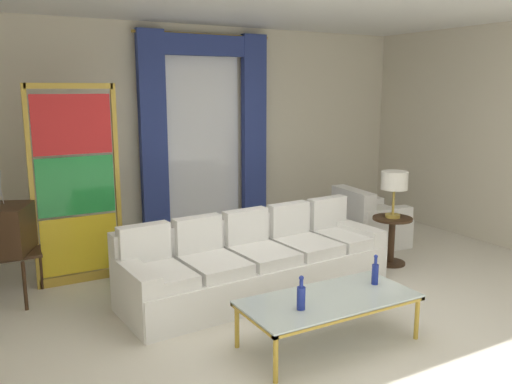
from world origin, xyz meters
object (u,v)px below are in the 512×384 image
Objects in this scene: peacock_figurine at (135,264)px; round_side_table at (392,236)px; coffee_table at (329,301)px; bottle_crystal_tall at (301,296)px; couch_white_long at (254,263)px; table_lamp_brass at (394,183)px; armchair_white at (367,224)px; stained_glass_divider at (76,190)px; vintage_tv at (4,232)px; bottle_blue_decanter at (375,273)px.

peacock_figurine is 1.01× the size of round_side_table.
bottle_crystal_tall is (-0.34, -0.08, 0.14)m from coffee_table.
table_lamp_brass reaches higher than couch_white_long.
table_lamp_brass is at bearing -110.93° from armchair_white.
peacock_figurine is 3.19m from table_lamp_brass.
armchair_white is at bearing -6.91° from stained_glass_divider.
vintage_tv reaches higher than armchair_white.
coffee_table is at bearing -91.31° from couch_white_long.
bottle_blue_decanter is (0.55, 0.06, 0.14)m from coffee_table.
round_side_table is at bearing -14.11° from vintage_tv.
bottle_crystal_tall is 0.31× the size of armchair_white.
table_lamp_brass is (4.23, -1.06, 0.30)m from vintage_tv.
armchair_white is 3.25m from peacock_figurine.
vintage_tv is at bearing 165.89° from round_side_table.
vintage_tv is (-2.33, 0.99, 0.42)m from couch_white_long.
couch_white_long is 2.10m from stained_glass_divider.
stained_glass_divider is (-2.09, 2.48, 0.54)m from bottle_blue_decanter.
couch_white_long is 1.35× the size of stained_glass_divider.
table_lamp_brass is (2.95, -0.91, 0.81)m from peacock_figurine.
stained_glass_divider reaches higher than round_side_table.
bottle_crystal_tall is 0.13× the size of stained_glass_divider.
couch_white_long is 10.71× the size of bottle_blue_decanter.
stained_glass_divider reaches higher than armchair_white.
table_lamp_brass is at bearing -17.14° from peacock_figurine.
couch_white_long is at bearing 88.69° from coffee_table.
bottle_blue_decanter is 3.66m from vintage_tv.
coffee_table is at bearing -65.12° from peacock_figurine.
round_side_table reaches higher than coffee_table.
stained_glass_divider reaches higher than coffee_table.
coffee_table is at bearing -45.67° from vintage_tv.
couch_white_long is at bearing 177.82° from round_side_table.
vintage_tv is 0.84m from stained_glass_divider.
peacock_figurine is (-1.05, 0.84, -0.09)m from couch_white_long.
bottle_crystal_tall is at bearing -104.41° from couch_white_long.
bottle_blue_decanter is at bearing -38.87° from vintage_tv.
armchair_white is at bearing 42.95° from coffee_table.
peacock_figurine is at bearing 162.86° from round_side_table.
vintage_tv reaches higher than bottle_crystal_tall.
round_side_table is (4.23, -1.06, -0.37)m from vintage_tv.
bottle_crystal_tall is 0.47× the size of peacock_figurine.
stained_glass_divider is 3.67× the size of peacock_figurine.
round_side_table is (-0.30, -0.79, 0.07)m from armchair_white.
coffee_table is 2.52× the size of peacock_figurine.
couch_white_long is at bearing -38.54° from peacock_figurine.
armchair_white is at bearing 17.97° from couch_white_long.
couch_white_long is 10.50× the size of bottle_crystal_tall.
stained_glass_divider is at bearing 130.19° from bottle_blue_decanter.
coffee_table is 1.68× the size of armchair_white.
couch_white_long is at bearing -23.03° from vintage_tv.
round_side_table is (1.38, 1.23, -0.16)m from bottle_blue_decanter.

